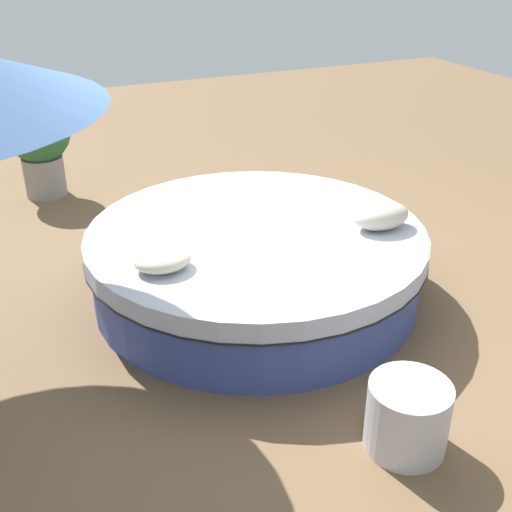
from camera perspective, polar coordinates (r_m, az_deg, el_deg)
The scene contains 6 objects.
ground_plane at distance 5.34m, azimuth 0.00°, elevation -3.35°, with size 16.00×16.00×0.00m, color brown.
round_bed at distance 5.20m, azimuth 0.00°, elevation -0.51°, with size 2.70×2.70×0.59m.
throw_pillow_0 at distance 4.51m, azimuth -8.31°, elevation -0.30°, with size 0.40×0.34×0.14m, color beige.
throw_pillow_1 at distance 5.15m, azimuth 11.04°, elevation 3.53°, with size 0.47×0.31×0.21m, color beige.
planter at distance 7.47m, azimuth -18.70°, elevation 9.66°, with size 0.69×0.69×1.08m.
side_table at distance 3.90m, azimuth 13.28°, elevation -13.69°, with size 0.48×0.48×0.43m, color #B7B7BC.
Camera 1 is at (1.87, 4.19, 2.74)m, focal length 45.06 mm.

